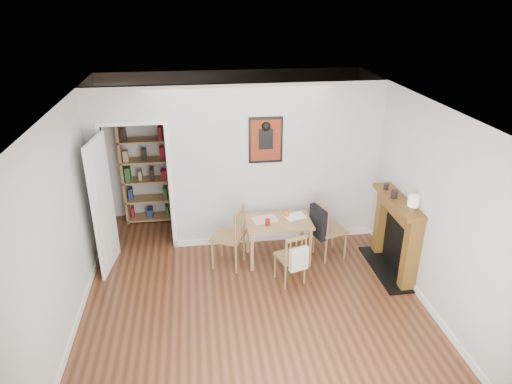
{
  "coord_description": "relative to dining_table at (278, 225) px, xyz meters",
  "views": [
    {
      "loc": [
        -0.65,
        -5.19,
        3.85
      ],
      "look_at": [
        0.15,
        0.6,
        1.23
      ],
      "focal_mm": 32.0,
      "sensor_mm": 36.0,
      "label": 1
    }
  ],
  "objects": [
    {
      "name": "chair_front",
      "position": [
        0.07,
        -0.6,
        -0.18
      ],
      "size": [
        0.5,
        0.53,
        0.79
      ],
      "color": "olive",
      "rests_on": "ground"
    },
    {
      "name": "chair_left",
      "position": [
        -0.77,
        -0.05,
        -0.11
      ],
      "size": [
        0.63,
        0.63,
        0.96
      ],
      "color": "olive",
      "rests_on": "ground"
    },
    {
      "name": "mantel_lamp",
      "position": [
        1.61,
        -0.9,
        0.71
      ],
      "size": [
        0.14,
        0.14,
        0.23
      ],
      "color": "silver",
      "rests_on": "fireplace"
    },
    {
      "name": "bookshelf",
      "position": [
        -2.06,
        1.64,
        0.36
      ],
      "size": [
        0.81,
        0.32,
        1.92
      ],
      "color": "#A0794B",
      "rests_on": "ground"
    },
    {
      "name": "placemat",
      "position": [
        -0.2,
        0.07,
        0.08
      ],
      "size": [
        0.41,
        0.33,
        0.0
      ],
      "primitive_type": "cube",
      "rotation": [
        0.0,
        0.0,
        0.19
      ],
      "color": "beige",
      "rests_on": "dining_table"
    },
    {
      "name": "orange_fruit",
      "position": [
        0.15,
        0.12,
        0.12
      ],
      "size": [
        0.09,
        0.09,
        0.09
      ],
      "primitive_type": "sphere",
      "color": "#DF550B",
      "rests_on": "dining_table"
    },
    {
      "name": "fireplace",
      "position": [
        1.65,
        -0.51,
        0.03
      ],
      "size": [
        0.45,
        1.25,
        1.16
      ],
      "color": "brown",
      "rests_on": "ground"
    },
    {
      "name": "ceramic_jar_a",
      "position": [
        1.55,
        -0.46,
        0.63
      ],
      "size": [
        0.09,
        0.09,
        0.11
      ],
      "primitive_type": "cylinder",
      "color": "black",
      "rests_on": "fireplace"
    },
    {
      "name": "red_glass",
      "position": [
        -0.18,
        -0.11,
        0.13
      ],
      "size": [
        0.07,
        0.07,
        0.1
      ],
      "primitive_type": "cylinder",
      "color": "maroon",
      "rests_on": "dining_table"
    },
    {
      "name": "chair_right",
      "position": [
        0.79,
        -0.02,
        -0.11
      ],
      "size": [
        0.61,
        0.56,
        0.91
      ],
      "color": "olive",
      "rests_on": "ground"
    },
    {
      "name": "dining_table",
      "position": [
        0.0,
        0.0,
        0.0
      ],
      "size": [
        0.98,
        0.62,
        0.67
      ],
      "color": "#A0794B",
      "rests_on": "ground"
    },
    {
      "name": "ground",
      "position": [
        -0.51,
        -0.76,
        -0.59
      ],
      "size": [
        5.2,
        5.2,
        0.0
      ],
      "primitive_type": "plane",
      "color": "brown",
      "rests_on": "ground"
    },
    {
      "name": "room_shell",
      "position": [
        -0.41,
        0.58,
        0.71
      ],
      "size": [
        5.2,
        5.2,
        5.2
      ],
      "color": "#BABAB7",
      "rests_on": "ground"
    },
    {
      "name": "ceramic_jar_b",
      "position": [
        1.55,
        -0.17,
        0.62
      ],
      "size": [
        0.07,
        0.07,
        0.09
      ],
      "primitive_type": "cylinder",
      "color": "black",
      "rests_on": "fireplace"
    },
    {
      "name": "notebook",
      "position": [
        0.27,
        0.1,
        0.09
      ],
      "size": [
        0.35,
        0.29,
        0.02
      ],
      "primitive_type": "cube",
      "rotation": [
        0.0,
        0.0,
        0.26
      ],
      "color": "white",
      "rests_on": "dining_table"
    }
  ]
}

